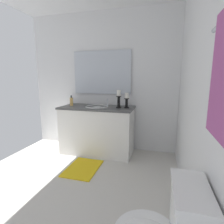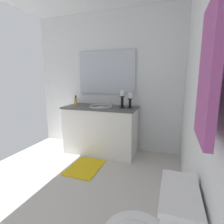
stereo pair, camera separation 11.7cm
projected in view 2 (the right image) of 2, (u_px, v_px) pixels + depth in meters
The scene contains 12 objects.
floor at pixel (62, 191), 2.11m from camera, with size 3.02×2.74×0.02m, color beige.
wall_back at pixel (199, 88), 1.45m from camera, with size 3.02×0.04×2.45m, color white.
wall_left at pixel (107, 82), 3.29m from camera, with size 0.04×2.74×2.45m, color white.
vanity_cabinet at pixel (101, 130), 3.13m from camera, with size 0.58×1.26×0.82m.
sink_basin at pixel (101, 109), 3.06m from camera, with size 0.40×0.40×0.24m.
mirror at pixel (106, 73), 3.21m from camera, with size 0.02×1.06×0.76m, color silver.
candle_holder_tall at pixel (130, 100), 2.89m from camera, with size 0.09×0.09×0.25m.
candle_holder_short at pixel (122, 99), 2.90m from camera, with size 0.09×0.09×0.29m.
soap_bottle at pixel (76, 101), 3.20m from camera, with size 0.06×0.06×0.18m.
towel_bar at pixel (221, 5), 0.59m from camera, with size 0.02×0.02×0.65m, color silver.
towel_near_vanity at pixel (208, 74), 0.64m from camera, with size 0.28×0.03×0.50m, color #A54C8C.
bath_mat at pixel (85, 167), 2.63m from camera, with size 0.60×0.44×0.02m, color yellow.
Camera 2 is at (1.61, 1.18, 1.31)m, focal length 28.55 mm.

